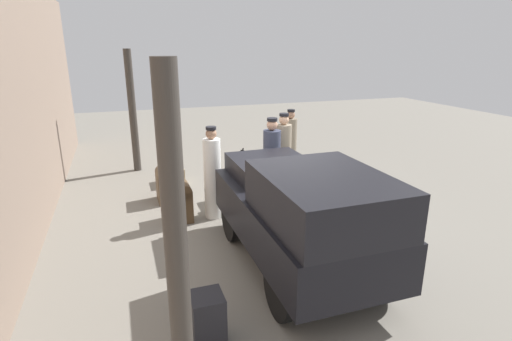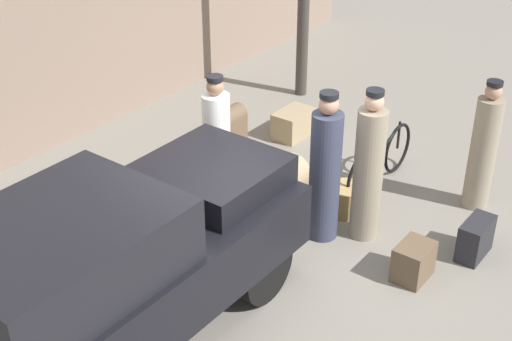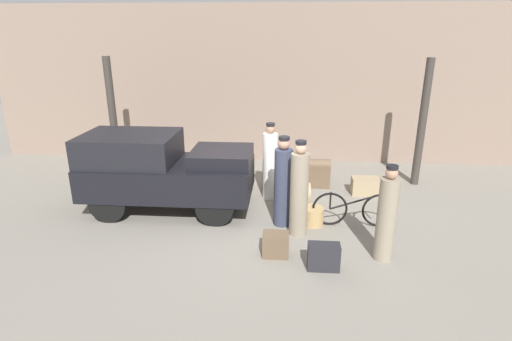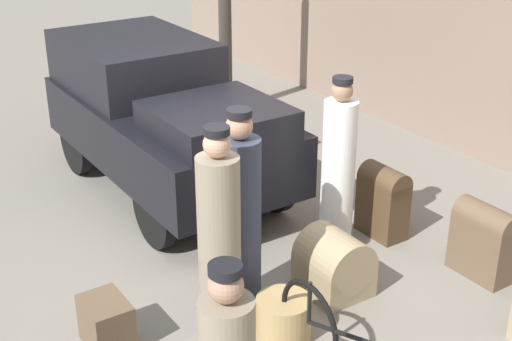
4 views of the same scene
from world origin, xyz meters
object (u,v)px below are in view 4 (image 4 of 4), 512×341
Objects in this scene: porter_lifting_near_truck at (338,172)px; suitcase_black_upright at (383,199)px; truck at (161,112)px; wicker_basket at (284,318)px; trunk_large_brown at (106,323)px; porter_carrying_trunk at (219,245)px; porter_standing_middle at (240,219)px; trunk_barrel_dark at (484,239)px; trunk_umber_medium at (334,266)px; trunk_wicker_pale at (231,111)px.

porter_lifting_near_truck is 2.34× the size of suitcase_black_upright.
truck is at bearing -161.09° from porter_lifting_near_truck.
trunk_large_brown is at bearing -119.08° from wicker_basket.
porter_carrying_trunk is (0.62, -1.72, 0.03)m from porter_lifting_near_truck.
suitcase_black_upright is at bearing 97.51° from porter_standing_middle.
truck is 7.67× the size of wicker_basket.
wicker_basket is 0.63× the size of trunk_barrel_dark.
porter_carrying_trunk is 2.53× the size of trunk_barrel_dark.
trunk_large_brown is (-0.70, -1.26, 0.03)m from wicker_basket.
truck reaches higher than trunk_umber_medium.
trunk_barrel_dark is at bearing 77.63° from porter_carrying_trunk.
trunk_wicker_pale reaches higher than wicker_basket.
truck is at bearing -155.20° from trunk_barrel_dark.
trunk_barrel_dark is (0.86, 2.15, -0.46)m from porter_standing_middle.
porter_carrying_trunk is (-0.30, -0.42, 0.68)m from wicker_basket.
porter_carrying_trunk reaches higher than trunk_umber_medium.
trunk_large_brown is at bearing -43.41° from trunk_wicker_pale.
wicker_basket is at bearing 55.13° from porter_carrying_trunk.
trunk_barrel_dark is (0.56, 1.34, 0.13)m from trunk_umber_medium.
trunk_umber_medium reaches higher than trunk_large_brown.
porter_carrying_trunk is at bearing -70.24° from porter_lifting_near_truck.
trunk_umber_medium is at bearing -63.21° from suitcase_black_upright.
porter_lifting_near_truck reaches higher than truck.
truck is at bearing 167.97° from porter_standing_middle.
porter_carrying_trunk is at bearing -17.98° from truck.
porter_carrying_trunk is 1.34m from trunk_umber_medium.
porter_lifting_near_truck is 2.64m from trunk_large_brown.
suitcase_black_upright is 3.49m from trunk_wicker_pale.
porter_standing_middle is at bearing 85.25° from trunk_large_brown.
porter_lifting_near_truck is 3.03× the size of trunk_umber_medium.
truck is at bearing 170.83° from wicker_basket.
wicker_basket is 2.14m from trunk_barrel_dark.
wicker_basket is at bearing 3.53° from porter_standing_middle.
porter_lifting_near_truck is 1.37m from porter_standing_middle.
suitcase_black_upright is (-0.85, 1.87, 0.23)m from wicker_basket.
wicker_basket is 0.86m from porter_carrying_trunk.
wicker_basket is at bearing -97.03° from trunk_barrel_dark.
porter_standing_middle reaches higher than truck.
porter_standing_middle is at bearing -12.03° from truck.
trunk_barrel_dark is at bearing 24.80° from truck.
suitcase_black_upright is (-0.56, 2.30, -0.45)m from porter_carrying_trunk.
porter_standing_middle is 1.39m from trunk_large_brown.
trunk_large_brown is at bearing -87.26° from suitcase_black_upright.
trunk_umber_medium reaches higher than wicker_basket.
porter_lifting_near_truck is at bearing -14.26° from trunk_wicker_pale.
porter_carrying_trunk is (2.90, -0.94, -0.08)m from truck.
trunk_wicker_pale is at bearing 160.97° from trunk_umber_medium.
porter_standing_middle is 0.49m from porter_carrying_trunk.
porter_carrying_trunk is at bearing -124.87° from wicker_basket.
porter_lifting_near_truck reaches higher than trunk_umber_medium.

